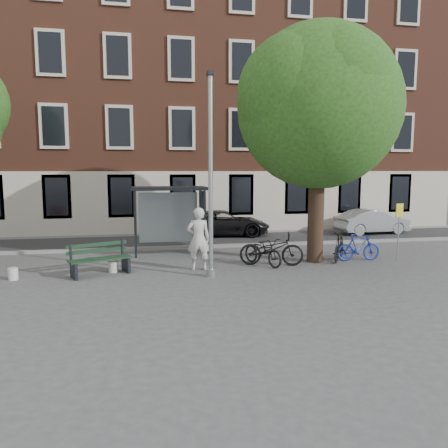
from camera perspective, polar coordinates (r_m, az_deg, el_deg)
ground at (r=13.52m, az=-1.71°, el=-6.88°), size 90.00×90.00×0.00m
road at (r=20.33m, az=-4.82°, el=-2.18°), size 40.00×4.00×0.01m
curb_near at (r=18.36m, az=-4.17°, el=-2.99°), size 40.00×0.25×0.12m
curb_far at (r=22.29m, az=-5.36°, el=-1.23°), size 40.00×0.25×0.12m
building_row at (r=26.31m, az=-6.40°, el=15.18°), size 30.00×8.00×14.00m
lamppost at (r=13.13m, az=-1.75°, el=4.99°), size 0.28×0.35×6.11m
tree_right at (r=15.76m, az=12.49°, el=15.50°), size 5.76×5.60×8.20m
bus_shelter at (r=17.18m, az=-5.90°, el=2.55°), size 2.85×1.45×2.62m
painter at (r=14.25m, az=-3.35°, el=-1.94°), size 0.80×0.57×2.06m
bench at (r=14.19m, az=-15.91°, el=-4.62°), size 2.00×1.29×0.98m
bike_a at (r=15.06m, az=6.21°, el=-3.25°), size 2.30×1.33×1.14m
bike_b at (r=16.47m, az=17.18°, el=-2.94°), size 1.64×0.50×0.98m
bike_c at (r=15.07m, az=5.10°, el=-3.58°), size 1.38×1.93×0.96m
bike_d at (r=16.31m, az=14.83°, el=-2.87°), size 1.37×1.67×1.02m
car_dark at (r=21.81m, az=-0.01°, el=0.14°), size 4.77×2.64×1.26m
car_silver at (r=23.70m, az=18.79°, el=0.31°), size 3.96×1.76×1.26m
bucket_b at (r=14.53m, az=-25.83°, el=-5.88°), size 0.31×0.31×0.36m
bucket_c at (r=14.49m, az=-14.31°, el=-5.42°), size 0.32×0.32×0.36m
notice_sign at (r=16.82m, az=21.90°, el=0.66°), size 0.35×0.15×2.07m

